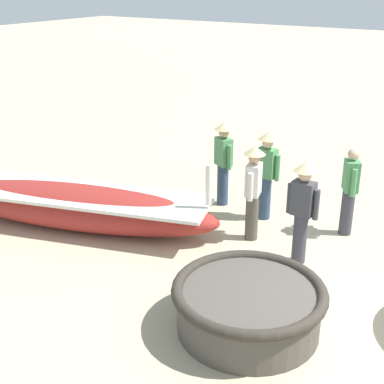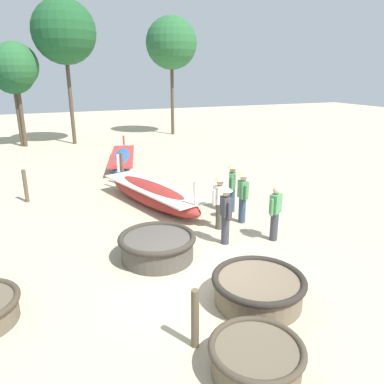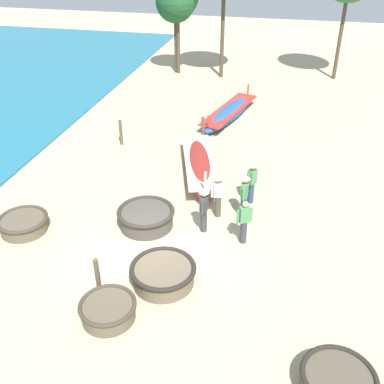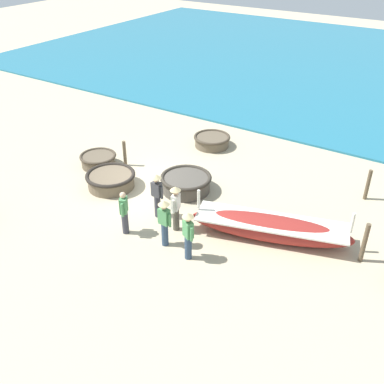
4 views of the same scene
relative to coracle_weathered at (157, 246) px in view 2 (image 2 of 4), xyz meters
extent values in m
plane|color=#BCAD8C|center=(0.69, -1.43, -0.35)|extent=(80.00, 80.00, 0.00)
cylinder|color=#4C473F|center=(0.00, 0.00, -0.07)|extent=(1.82, 1.82, 0.57)
torus|color=#332D26|center=(0.00, 0.00, 0.22)|extent=(1.97, 1.97, 0.15)
cylinder|color=brown|center=(0.31, -4.23, -0.12)|extent=(1.42, 1.42, 0.46)
torus|color=#42382B|center=(0.31, -4.23, 0.11)|extent=(1.53, 1.53, 0.11)
cylinder|color=brown|center=(1.35, -2.61, -0.09)|extent=(1.79, 1.79, 0.53)
torus|color=#28231E|center=(1.35, -2.61, 0.18)|extent=(1.93, 1.93, 0.14)
ellipsoid|color=#285693|center=(1.31, 10.25, -0.05)|extent=(2.46, 5.79, 0.60)
cube|color=red|center=(1.31, 10.25, 0.14)|extent=(2.39, 5.36, 0.06)
cylinder|color=red|center=(1.96, 12.79, 0.46)|extent=(0.10, 0.10, 0.54)
cylinder|color=red|center=(0.65, 7.71, 0.46)|extent=(0.10, 0.10, 0.54)
ellipsoid|color=maroon|center=(1.02, 3.97, 0.04)|extent=(2.61, 5.38, 0.77)
cube|color=silver|center=(1.02, 3.97, 0.28)|extent=(2.53, 4.99, 0.06)
cylinder|color=silver|center=(0.33, 6.29, 0.72)|extent=(0.10, 0.10, 0.70)
cylinder|color=silver|center=(1.72, 1.65, 0.72)|extent=(0.10, 0.10, 0.70)
cylinder|color=#383842|center=(1.99, 0.13, 0.06)|extent=(0.22, 0.22, 0.82)
cube|color=#3D3D42|center=(1.99, 0.13, 0.74)|extent=(0.24, 0.35, 0.54)
sphere|color=#DBB28E|center=(1.99, 0.13, 1.12)|extent=(0.20, 0.20, 0.20)
cylinder|color=#3D3D42|center=(1.97, -0.09, 0.69)|extent=(0.09, 0.09, 0.48)
cylinder|color=#3D3D42|center=(2.00, 0.34, 0.69)|extent=(0.09, 0.09, 0.48)
cone|color=#D1BC84|center=(1.99, 0.13, 1.25)|extent=(0.36, 0.36, 0.14)
cylinder|color=#4C473D|center=(2.29, 1.12, 0.06)|extent=(0.22, 0.22, 0.82)
cube|color=silver|center=(2.29, 1.12, 0.74)|extent=(0.38, 0.30, 0.54)
sphere|color=tan|center=(2.29, 1.12, 1.12)|extent=(0.20, 0.20, 0.20)
cylinder|color=silver|center=(2.08, 1.07, 0.69)|extent=(0.09, 0.09, 0.48)
cylinder|color=silver|center=(2.51, 1.17, 0.69)|extent=(0.09, 0.09, 0.48)
cone|color=#D1BC84|center=(2.29, 1.12, 1.25)|extent=(0.36, 0.36, 0.14)
cylinder|color=#2D425B|center=(3.33, 2.28, 0.06)|extent=(0.22, 0.22, 0.82)
cube|color=#4C8E56|center=(3.33, 2.28, 0.74)|extent=(0.36, 0.40, 0.54)
sphere|color=tan|center=(3.33, 2.28, 1.12)|extent=(0.20, 0.20, 0.20)
cylinder|color=#4C8E56|center=(3.22, 2.09, 0.69)|extent=(0.09, 0.09, 0.48)
cylinder|color=#4C8E56|center=(3.43, 2.47, 0.69)|extent=(0.09, 0.09, 0.48)
cone|color=#D1BC84|center=(3.33, 2.28, 1.25)|extent=(0.36, 0.36, 0.14)
cylinder|color=#2D425B|center=(3.18, 1.30, 0.06)|extent=(0.22, 0.22, 0.82)
cube|color=#4C8E56|center=(3.18, 1.30, 0.74)|extent=(0.24, 0.35, 0.54)
sphere|color=#DBB28E|center=(3.18, 1.30, 1.12)|extent=(0.20, 0.20, 0.20)
cylinder|color=#4C8E56|center=(3.19, 1.52, 0.69)|extent=(0.09, 0.09, 0.48)
cylinder|color=#4C8E56|center=(3.16, 1.08, 0.69)|extent=(0.09, 0.09, 0.48)
cone|color=#D1BC84|center=(3.18, 1.30, 1.25)|extent=(0.36, 0.36, 0.14)
cylinder|color=#383842|center=(3.36, -0.18, 0.06)|extent=(0.22, 0.22, 0.82)
cube|color=#4C8E56|center=(3.36, -0.18, 0.74)|extent=(0.40, 0.36, 0.54)
sphere|color=#DBB28E|center=(3.36, -0.18, 1.12)|extent=(0.20, 0.20, 0.20)
cylinder|color=#4C8E56|center=(3.17, -0.29, 0.69)|extent=(0.09, 0.09, 0.48)
cylinder|color=#4C8E56|center=(3.55, -0.08, 0.69)|extent=(0.09, 0.09, 0.48)
cylinder|color=brown|center=(-3.13, 5.96, 0.26)|extent=(0.14, 0.14, 1.21)
cylinder|color=brown|center=(-0.35, -3.32, 0.20)|extent=(0.14, 0.14, 1.11)
cylinder|color=brown|center=(0.58, 6.79, 0.33)|extent=(0.14, 0.14, 1.36)
cylinder|color=#4C3D2D|center=(-3.34, 17.61, 1.62)|extent=(0.24, 0.24, 3.93)
sphere|color=#286033|center=(-3.34, 17.61, 4.55)|extent=(2.75, 2.75, 2.75)
cylinder|color=#4C3D2D|center=(6.98, 18.66, 2.25)|extent=(0.24, 0.24, 5.21)
sphere|color=#286033|center=(6.98, 18.66, 6.13)|extent=(3.64, 3.64, 3.64)
cylinder|color=#4C3D2D|center=(-3.51, 17.73, 1.45)|extent=(0.24, 0.24, 3.60)
sphere|color=#1E5128|center=(-3.51, 17.73, 4.13)|extent=(2.52, 2.52, 2.52)
cylinder|color=#4C3D2D|center=(-0.35, 17.37, 2.40)|extent=(0.24, 0.24, 5.50)
sphere|color=#1E5128|center=(-0.35, 17.37, 6.50)|extent=(3.85, 3.85, 3.85)
camera|label=1|loc=(-5.20, -2.50, 3.90)|focal=50.00mm
camera|label=2|loc=(-2.42, -8.27, 4.20)|focal=35.00mm
camera|label=3|loc=(4.34, -11.98, 8.74)|focal=42.00mm
camera|label=4|loc=(12.35, 8.24, 8.61)|focal=42.00mm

